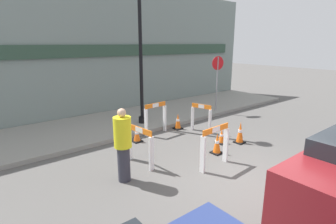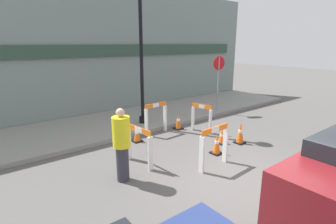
% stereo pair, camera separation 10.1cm
% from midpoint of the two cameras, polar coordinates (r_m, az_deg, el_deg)
% --- Properties ---
extents(ground_plane, '(60.00, 60.00, 0.00)m').
position_cam_midpoint_polar(ground_plane, '(6.39, 19.30, -15.32)').
color(ground_plane, '#565451').
extents(sidewalk_slab, '(18.00, 3.35, 0.14)m').
position_cam_midpoint_polar(sidewalk_slab, '(10.66, -9.52, -2.03)').
color(sidewalk_slab, gray).
rests_on(sidewalk_slab, ground_plane).
extents(storefront_facade, '(18.00, 0.22, 5.50)m').
position_cam_midpoint_polar(storefront_facade, '(11.79, -14.28, 12.59)').
color(storefront_facade, gray).
rests_on(storefront_facade, ground_plane).
extents(streetlamp_post, '(0.44, 0.44, 6.03)m').
position_cam_midpoint_polar(streetlamp_post, '(9.77, -5.72, 19.70)').
color(streetlamp_post, black).
rests_on(streetlamp_post, sidewalk_slab).
extents(stop_sign, '(0.59, 0.14, 2.42)m').
position_cam_midpoint_polar(stop_sign, '(11.92, 11.17, 7.96)').
color(stop_sign, gray).
rests_on(stop_sign, sidewalk_slab).
extents(barricade_0, '(0.90, 0.18, 1.11)m').
position_cam_midpoint_polar(barricade_0, '(9.19, -2.34, -1.11)').
color(barricade_0, white).
rests_on(barricade_0, ground_plane).
extents(barricade_1, '(0.24, 0.97, 1.04)m').
position_cam_midpoint_polar(barricade_1, '(6.89, -5.93, -6.94)').
color(barricade_1, white).
rests_on(barricade_1, ground_plane).
extents(barricade_2, '(1.00, 0.19, 1.09)m').
position_cam_midpoint_polar(barricade_2, '(6.82, 10.45, -7.07)').
color(barricade_2, white).
rests_on(barricade_2, ground_plane).
extents(barricade_3, '(0.33, 0.78, 1.02)m').
position_cam_midpoint_polar(barricade_3, '(9.45, 7.60, -1.14)').
color(barricade_3, white).
rests_on(barricade_3, ground_plane).
extents(traffic_cone_0, '(0.30, 0.30, 0.51)m').
position_cam_midpoint_polar(traffic_cone_0, '(8.59, -6.44, -4.86)').
color(traffic_cone_0, black).
rests_on(traffic_cone_0, ground_plane).
extents(traffic_cone_1, '(0.30, 0.30, 0.70)m').
position_cam_midpoint_polar(traffic_cone_1, '(8.68, 15.79, -4.44)').
color(traffic_cone_1, black).
rests_on(traffic_cone_1, ground_plane).
extents(traffic_cone_2, '(0.30, 0.30, 0.59)m').
position_cam_midpoint_polar(traffic_cone_2, '(9.76, 2.57, -2.10)').
color(traffic_cone_2, black).
rests_on(traffic_cone_2, ground_plane).
extents(traffic_cone_3, '(0.30, 0.30, 0.46)m').
position_cam_midpoint_polar(traffic_cone_3, '(8.57, 11.93, -5.31)').
color(traffic_cone_3, black).
rests_on(traffic_cone_3, ground_plane).
extents(traffic_cone_4, '(0.30, 0.30, 0.62)m').
position_cam_midpoint_polar(traffic_cone_4, '(7.74, 10.94, -6.85)').
color(traffic_cone_4, black).
rests_on(traffic_cone_4, ground_plane).
extents(person_worker, '(0.51, 0.51, 1.74)m').
position_cam_midpoint_polar(person_worker, '(6.04, -9.58, -6.69)').
color(person_worker, '#33333D').
rests_on(person_worker, ground_plane).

